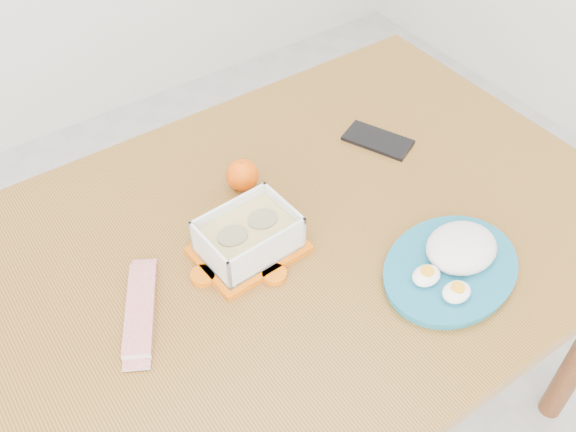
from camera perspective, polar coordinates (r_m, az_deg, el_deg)
dining_table at (r=1.31m, az=0.00°, el=-4.39°), size 1.37×0.91×0.75m
food_container at (r=1.20m, az=-3.54°, el=-1.84°), size 0.21×0.16×0.08m
orange_fruit at (r=1.33m, az=-4.08°, el=3.66°), size 0.07×0.07×0.07m
rice_plate at (r=1.22m, az=14.60°, el=-3.79°), size 0.33×0.33×0.08m
candy_bar at (r=1.16m, az=-12.99°, el=-8.10°), size 0.14×0.19×0.02m
smartphone at (r=1.47m, az=7.99°, el=6.69°), size 0.13×0.17×0.01m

